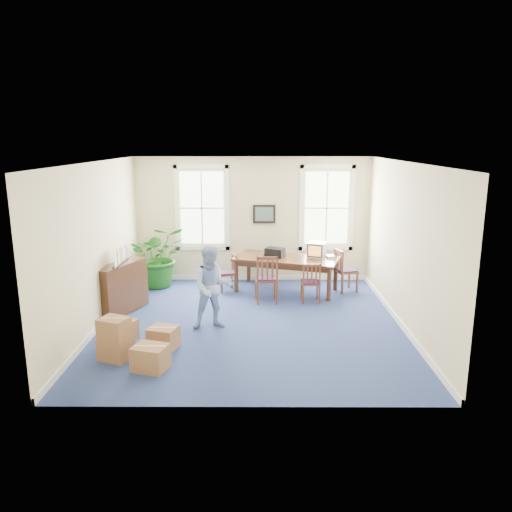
{
  "coord_description": "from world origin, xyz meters",
  "views": [
    {
      "loc": [
        0.14,
        -9.49,
        3.6
      ],
      "look_at": [
        0.1,
        0.6,
        1.25
      ],
      "focal_mm": 35.0,
      "sensor_mm": 36.0,
      "label": 1
    }
  ],
  "objects_px": {
    "man": "(212,287)",
    "credenza": "(122,289)",
    "conference_table": "(286,274)",
    "potted_plant": "(159,256)",
    "chair_near_left": "(266,278)",
    "cardboard_boxes": "(128,336)",
    "crt_tv": "(317,250)"
  },
  "relations": [
    {
      "from": "cardboard_boxes",
      "to": "conference_table",
      "type": "bearing_deg",
      "value": 52.92
    },
    {
      "from": "conference_table",
      "to": "chair_near_left",
      "type": "height_order",
      "value": "chair_near_left"
    },
    {
      "from": "conference_table",
      "to": "crt_tv",
      "type": "xyz_separation_m",
      "value": [
        0.73,
        0.06,
        0.6
      ]
    },
    {
      "from": "man",
      "to": "credenza",
      "type": "bearing_deg",
      "value": 145.3
    },
    {
      "from": "credenza",
      "to": "potted_plant",
      "type": "bearing_deg",
      "value": 100.0
    },
    {
      "from": "chair_near_left",
      "to": "man",
      "type": "height_order",
      "value": "man"
    },
    {
      "from": "man",
      "to": "cardboard_boxes",
      "type": "distance_m",
      "value": 1.95
    },
    {
      "from": "chair_near_left",
      "to": "credenza",
      "type": "height_order",
      "value": "chair_near_left"
    },
    {
      "from": "crt_tv",
      "to": "potted_plant",
      "type": "relative_size",
      "value": 0.28
    },
    {
      "from": "cardboard_boxes",
      "to": "potted_plant",
      "type": "bearing_deg",
      "value": 93.67
    },
    {
      "from": "chair_near_left",
      "to": "cardboard_boxes",
      "type": "relative_size",
      "value": 0.83
    },
    {
      "from": "crt_tv",
      "to": "potted_plant",
      "type": "distance_m",
      "value": 3.91
    },
    {
      "from": "conference_table",
      "to": "man",
      "type": "distance_m",
      "value": 2.95
    },
    {
      "from": "crt_tv",
      "to": "cardboard_boxes",
      "type": "bearing_deg",
      "value": -112.93
    },
    {
      "from": "crt_tv",
      "to": "man",
      "type": "relative_size",
      "value": 0.26
    },
    {
      "from": "man",
      "to": "conference_table",
      "type": "bearing_deg",
      "value": 46.05
    },
    {
      "from": "chair_near_left",
      "to": "potted_plant",
      "type": "relative_size",
      "value": 0.72
    },
    {
      "from": "crt_tv",
      "to": "credenza",
      "type": "height_order",
      "value": "crt_tv"
    },
    {
      "from": "chair_near_left",
      "to": "credenza",
      "type": "distance_m",
      "value": 3.17
    },
    {
      "from": "conference_table",
      "to": "crt_tv",
      "type": "relative_size",
      "value": 5.67
    },
    {
      "from": "credenza",
      "to": "potted_plant",
      "type": "relative_size",
      "value": 0.88
    },
    {
      "from": "man",
      "to": "cardboard_boxes",
      "type": "relative_size",
      "value": 1.23
    },
    {
      "from": "potted_plant",
      "to": "cardboard_boxes",
      "type": "xyz_separation_m",
      "value": [
        0.27,
        -4.22,
        -0.39
      ]
    },
    {
      "from": "crt_tv",
      "to": "man",
      "type": "bearing_deg",
      "value": -112.31
    },
    {
      "from": "conference_table",
      "to": "chair_near_left",
      "type": "distance_m",
      "value": 0.99
    },
    {
      "from": "potted_plant",
      "to": "man",
      "type": "bearing_deg",
      "value": -60.89
    },
    {
      "from": "potted_plant",
      "to": "cardboard_boxes",
      "type": "distance_m",
      "value": 4.24
    },
    {
      "from": "chair_near_left",
      "to": "man",
      "type": "relative_size",
      "value": 0.67
    },
    {
      "from": "credenza",
      "to": "cardboard_boxes",
      "type": "bearing_deg",
      "value": -50.93
    },
    {
      "from": "cardboard_boxes",
      "to": "crt_tv",
      "type": "bearing_deg",
      "value": 47.02
    },
    {
      "from": "chair_near_left",
      "to": "potted_plant",
      "type": "xyz_separation_m",
      "value": [
        -2.66,
        1.23,
        0.22
      ]
    },
    {
      "from": "conference_table",
      "to": "potted_plant",
      "type": "xyz_separation_m",
      "value": [
        -3.16,
        0.39,
        0.36
      ]
    }
  ]
}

